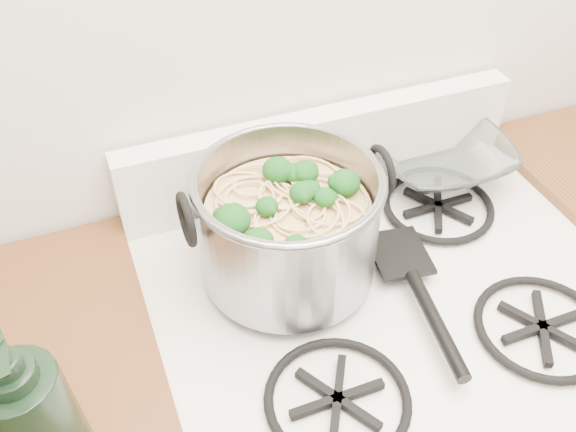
{
  "coord_description": "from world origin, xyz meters",
  "views": [
    {
      "loc": [
        -0.41,
        0.69,
        1.69
      ],
      "look_at": [
        -0.15,
        1.36,
        1.03
      ],
      "focal_mm": 40.0,
      "sensor_mm": 36.0,
      "label": 1
    }
  ],
  "objects_px": {
    "bottle": "(29,413)",
    "stock_pot": "(288,227)",
    "glass_bowl": "(437,163)",
    "spatula": "(400,250)"
  },
  "relations": [
    {
      "from": "glass_bowl",
      "to": "stock_pot",
      "type": "bearing_deg",
      "value": -159.09
    },
    {
      "from": "glass_bowl",
      "to": "bottle",
      "type": "relative_size",
      "value": 0.36
    },
    {
      "from": "spatula",
      "to": "bottle",
      "type": "height_order",
      "value": "bottle"
    },
    {
      "from": "spatula",
      "to": "stock_pot",
      "type": "bearing_deg",
      "value": 175.13
    },
    {
      "from": "stock_pot",
      "to": "bottle",
      "type": "distance_m",
      "value": 0.45
    },
    {
      "from": "bottle",
      "to": "stock_pot",
      "type": "bearing_deg",
      "value": 16.95
    },
    {
      "from": "spatula",
      "to": "bottle",
      "type": "relative_size",
      "value": 1.08
    },
    {
      "from": "stock_pot",
      "to": "glass_bowl",
      "type": "relative_size",
      "value": 3.08
    },
    {
      "from": "glass_bowl",
      "to": "bottle",
      "type": "distance_m",
      "value": 0.84
    },
    {
      "from": "stock_pot",
      "to": "glass_bowl",
      "type": "distance_m",
      "value": 0.4
    }
  ]
}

